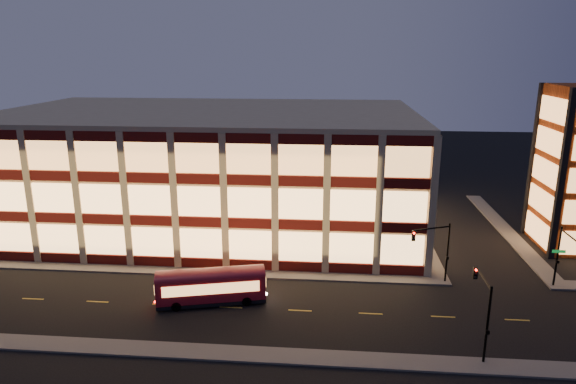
# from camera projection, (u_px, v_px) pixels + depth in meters

# --- Properties ---
(ground) EXTENTS (200.00, 200.00, 0.00)m
(ground) POSITION_uv_depth(u_px,v_px,m) (203.00, 277.00, 50.50)
(ground) COLOR black
(ground) RESTS_ON ground
(sidewalk_office_south) EXTENTS (54.00, 2.00, 0.15)m
(sidewalk_office_south) POSITION_uv_depth(u_px,v_px,m) (176.00, 271.00, 51.70)
(sidewalk_office_south) COLOR #514F4C
(sidewalk_office_south) RESTS_ON ground
(sidewalk_office_east) EXTENTS (2.00, 30.00, 0.15)m
(sidewalk_office_east) POSITION_uv_depth(u_px,v_px,m) (415.00, 226.00, 64.83)
(sidewalk_office_east) COLOR #514F4C
(sidewalk_office_east) RESTS_ON ground
(sidewalk_tower_west) EXTENTS (2.00, 30.00, 0.15)m
(sidewalk_tower_west) POSITION_uv_depth(u_px,v_px,m) (504.00, 229.00, 63.89)
(sidewalk_tower_west) COLOR #514F4C
(sidewalk_tower_west) RESTS_ON ground
(sidewalk_near) EXTENTS (100.00, 2.00, 0.15)m
(sidewalk_near) POSITION_uv_depth(u_px,v_px,m) (159.00, 350.00, 38.00)
(sidewalk_near) COLOR #514F4C
(sidewalk_near) RESTS_ON ground
(office_building) EXTENTS (50.45, 30.45, 14.50)m
(office_building) POSITION_uv_depth(u_px,v_px,m) (211.00, 167.00, 65.08)
(office_building) COLOR tan
(office_building) RESTS_ON ground
(traffic_signal_far) EXTENTS (3.79, 1.87, 6.00)m
(traffic_signal_far) POSITION_uv_depth(u_px,v_px,m) (435.00, 244.00, 47.73)
(traffic_signal_far) COLOR black
(traffic_signal_far) RESTS_ON ground
(traffic_signal_right) EXTENTS (1.20, 4.37, 6.00)m
(traffic_signal_right) POSITION_uv_depth(u_px,v_px,m) (566.00, 252.00, 45.94)
(traffic_signal_right) COLOR black
(traffic_signal_right) RESTS_ON ground
(traffic_signal_near) EXTENTS (0.32, 4.45, 6.00)m
(traffic_signal_near) POSITION_uv_depth(u_px,v_px,m) (483.00, 301.00, 36.80)
(traffic_signal_near) COLOR black
(traffic_signal_near) RESTS_ON ground
(trolley_bus) EXTENTS (9.68, 4.59, 3.18)m
(trolley_bus) POSITION_uv_depth(u_px,v_px,m) (211.00, 284.00, 44.82)
(trolley_bus) COLOR maroon
(trolley_bus) RESTS_ON ground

